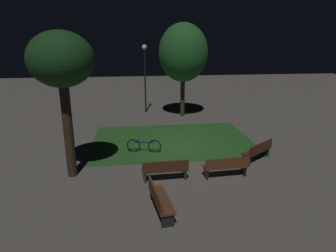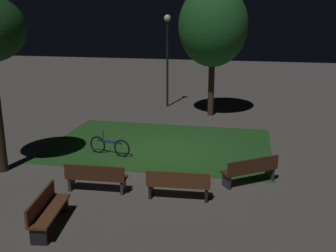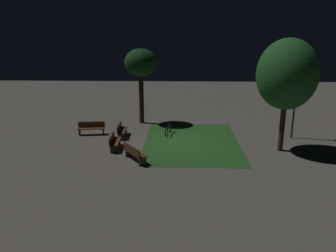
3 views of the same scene
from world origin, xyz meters
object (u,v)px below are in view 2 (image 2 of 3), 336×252
Objects in this scene: tree_lawn_side at (213,26)px; lamp_post_plaza_west at (167,46)px; bench_near_trees at (47,209)px; bicycle at (110,146)px; bench_by_lamp at (178,184)px; bench_path_side at (96,177)px; bench_corner at (251,170)px.

tree_lawn_side is 1.30× the size of lamp_post_plaza_west.
bicycle is at bearing 92.68° from bench_near_trees.
bench_by_lamp is 10.62m from tree_lawn_side.
lamp_post_plaza_west reaches higher than bench_path_side.
bicycle is (-0.69, 3.14, -0.14)m from bench_path_side.
lamp_post_plaza_west is at bearing 90.91° from bench_path_side.
tree_lawn_side is at bearing 90.41° from bench_by_lamp.
bench_corner is 5.40m from bicycle.
lamp_post_plaza_west is (-4.63, 9.87, 2.86)m from bench_corner.
bicycle is at bearing 102.40° from bench_path_side.
bench_path_side is 0.37× the size of lamp_post_plaza_west.
bench_path_side is at bearing -180.00° from bench_by_lamp.
tree_lawn_side reaches higher than bicycle.
bench_path_side is 10.88m from tree_lawn_side.
bench_corner is 0.27× the size of tree_lawn_side.
lamp_post_plaza_west is at bearing 149.70° from tree_lawn_side.
lamp_post_plaza_west is 8.76m from bicycle.
bicycle is at bearing -93.55° from lamp_post_plaza_west.
tree_lawn_side is at bearing 103.83° from bench_corner.
bench_corner is 1.04× the size of bicycle.
lamp_post_plaza_west is at bearing 115.12° from bench_corner.
bench_near_trees is 0.37× the size of lamp_post_plaza_west.
lamp_post_plaza_west is (-2.57, 1.50, -1.11)m from tree_lawn_side.
bench_path_side and bench_corner have the same top height.
bench_path_side and bench_near_trees have the same top height.
bench_near_trees is (-2.90, -2.14, 0.00)m from bench_by_lamp.
tree_lawn_side is 3.17m from lamp_post_plaza_west.
bench_by_lamp is 3.61m from bench_near_trees.
tree_lawn_side is at bearing -30.30° from lamp_post_plaza_west.
bench_corner is at bearing 36.56° from bench_by_lamp.
bicycle is at bearing 162.10° from bench_corner.
tree_lawn_side is at bearing 76.37° from bench_path_side.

